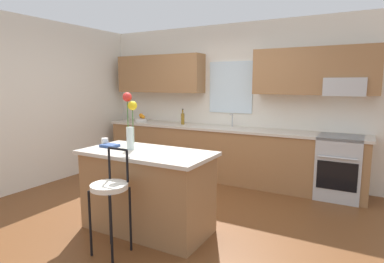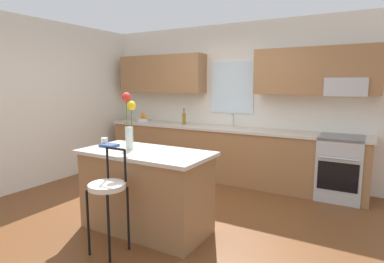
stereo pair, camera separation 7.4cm
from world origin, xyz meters
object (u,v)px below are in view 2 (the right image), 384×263
at_px(mug_ceramic, 104,141).
at_px(kitchen_island, 146,190).
at_px(cookbook, 109,145).
at_px(flower_vase, 129,120).
at_px(oven_range, 340,168).
at_px(bar_stool_near, 108,191).
at_px(fruit_bowl_oranges, 143,119).
at_px(bottle_olive_oil, 184,118).

bearing_deg(mug_ceramic, kitchen_island, -2.52).
height_order(kitchen_island, cookbook, cookbook).
xyz_separation_m(kitchen_island, flower_vase, (-0.21, -0.01, 0.80)).
relative_size(oven_range, mug_ceramic, 10.22).
relative_size(flower_vase, cookbook, 3.24).
relative_size(kitchen_island, mug_ceramic, 16.66).
xyz_separation_m(bar_stool_near, mug_ceramic, (-0.65, 0.62, 0.33)).
distance_m(oven_range, bar_stool_near, 3.33).
bearing_deg(fruit_bowl_oranges, cookbook, -60.31).
xyz_separation_m(kitchen_island, mug_ceramic, (-0.65, 0.03, 0.50)).
height_order(bar_stool_near, bottle_olive_oil, bottle_olive_oil).
bearing_deg(mug_ceramic, bottle_olive_oil, 95.07).
bearing_deg(flower_vase, bar_stool_near, -69.93).
distance_m(kitchen_island, mug_ceramic, 0.82).
distance_m(oven_range, cookbook, 3.26).
bearing_deg(oven_range, fruit_bowl_oranges, 179.55).
relative_size(flower_vase, fruit_bowl_oranges, 2.70).
height_order(flower_vase, bottle_olive_oil, flower_vase).
relative_size(kitchen_island, cookbook, 7.50).
relative_size(bar_stool_near, fruit_bowl_oranges, 4.34).
bearing_deg(oven_range, bottle_olive_oil, 179.47).
distance_m(bar_stool_near, cookbook, 0.84).
height_order(kitchen_island, bar_stool_near, bar_stool_near).
bearing_deg(fruit_bowl_oranges, bottle_olive_oil, -0.24).
bearing_deg(bar_stool_near, fruit_bowl_oranges, 122.69).
height_order(oven_range, mug_ceramic, mug_ceramic).
distance_m(mug_ceramic, bottle_olive_oil, 2.20).
xyz_separation_m(oven_range, bottle_olive_oil, (-2.66, 0.02, 0.57)).
relative_size(flower_vase, bottle_olive_oil, 2.25).
bearing_deg(kitchen_island, oven_range, 50.45).
height_order(flower_vase, cookbook, flower_vase).
bearing_deg(mug_ceramic, bar_stool_near, -43.58).
bearing_deg(bar_stool_near, flower_vase, 110.07).
distance_m(bar_stool_near, bottle_olive_oil, 2.97).
relative_size(fruit_bowl_oranges, bottle_olive_oil, 0.83).
xyz_separation_m(kitchen_island, bar_stool_near, (-0.00, -0.59, 0.17)).
xyz_separation_m(mug_ceramic, cookbook, (0.12, -0.05, -0.03)).
height_order(mug_ceramic, bottle_olive_oil, bottle_olive_oil).
height_order(kitchen_island, bottle_olive_oil, bottle_olive_oil).
height_order(kitchen_island, fruit_bowl_oranges, fruit_bowl_oranges).
relative_size(bar_stool_near, cookbook, 5.21).
distance_m(kitchen_island, bottle_olive_oil, 2.45).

